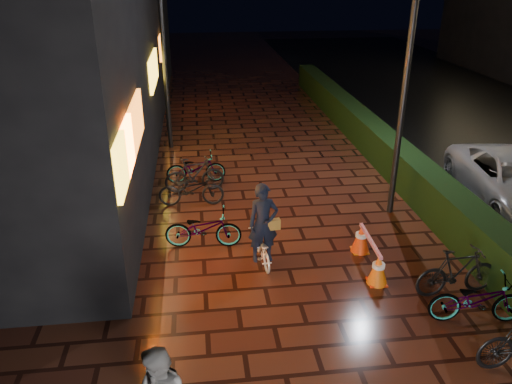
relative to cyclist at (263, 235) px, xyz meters
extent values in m
plane|color=#381911|center=(1.04, -1.97, -0.65)|extent=(80.00, 80.00, 0.00)
cube|color=black|center=(4.34, 6.03, -0.15)|extent=(0.70, 20.00, 1.00)
cube|color=yellow|center=(-2.41, -0.47, 1.95)|extent=(0.08, 2.00, 0.90)
cube|color=orange|center=(-2.41, 1.03, 1.95)|extent=(0.08, 3.00, 0.90)
cube|color=yellow|center=(-2.41, 7.03, 1.95)|extent=(0.08, 2.80, 0.90)
cube|color=orange|center=(-2.41, 12.03, 1.95)|extent=(0.08, 2.20, 0.90)
cylinder|color=black|center=(3.40, 1.92, 1.99)|extent=(0.18, 0.18, 5.28)
cylinder|color=black|center=(-2.07, 7.38, 2.08)|extent=(0.17, 0.17, 5.46)
imported|color=white|center=(-0.01, 0.05, -0.33)|extent=(0.53, 1.25, 0.64)
imported|color=black|center=(0.00, -0.04, 0.28)|extent=(0.63, 0.44, 1.63)
cube|color=olive|center=(0.19, -0.04, 0.25)|extent=(0.29, 0.15, 0.21)
cone|color=orange|center=(2.06, -0.95, -0.33)|extent=(0.39, 0.39, 0.63)
cone|color=#EF3D0C|center=(2.10, 0.21, -0.33)|extent=(0.39, 0.39, 0.63)
cube|color=red|center=(2.06, -0.95, -0.63)|extent=(0.35, 0.35, 0.03)
cube|color=orange|center=(2.10, 0.21, -0.63)|extent=(0.35, 0.35, 0.03)
cube|color=red|center=(2.08, -0.37, -0.06)|extent=(0.11, 1.34, 0.06)
cube|color=black|center=(4.41, 1.21, -0.29)|extent=(0.52, 0.44, 0.04)
cylinder|color=black|center=(4.22, 1.03, -0.48)|extent=(0.03, 0.03, 0.34)
cylinder|color=black|center=(4.62, 1.06, -0.48)|extent=(0.03, 0.03, 0.34)
cylinder|color=black|center=(4.20, 1.36, -0.48)|extent=(0.03, 0.03, 0.34)
cylinder|color=black|center=(4.60, 1.39, -0.48)|extent=(0.03, 0.03, 0.34)
cube|color=navy|center=(4.41, 1.21, -0.13)|extent=(0.38, 0.33, 0.27)
cylinder|color=black|center=(4.29, 1.07, -0.15)|extent=(0.23, 0.35, 0.87)
imported|color=black|center=(-1.16, 0.82, -0.22)|extent=(1.67, 0.72, 0.85)
imported|color=black|center=(-1.41, 2.88, -0.22)|extent=(1.64, 0.62, 0.85)
imported|color=black|center=(-1.31, 3.71, -0.18)|extent=(1.61, 0.60, 0.94)
imported|color=black|center=(-1.27, 4.32, -0.22)|extent=(1.64, 0.62, 0.85)
imported|color=black|center=(3.34, -1.46, -0.18)|extent=(1.60, 0.54, 0.94)
imported|color=black|center=(3.32, -2.21, -0.22)|extent=(1.68, 0.77, 0.85)
camera|label=1|loc=(-1.18, -8.52, 4.86)|focal=35.00mm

